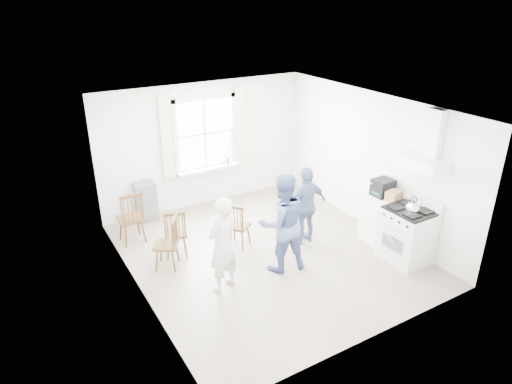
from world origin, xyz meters
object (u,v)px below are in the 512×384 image
at_px(gas_stove, 407,235).
at_px(windsor_chair_c, 171,237).
at_px(low_cabinet, 380,219).
at_px(stereo_stack, 383,187).
at_px(windsor_chair_b, 175,229).
at_px(person_mid, 282,223).
at_px(person_left, 222,245).
at_px(windsor_chair_a, 132,213).
at_px(person_right, 306,206).

xyz_separation_m(gas_stove, windsor_chair_c, (-3.48, 1.81, 0.07)).
relative_size(low_cabinet, stereo_stack, 2.62).
xyz_separation_m(low_cabinet, stereo_stack, (0.02, 0.04, 0.60)).
xyz_separation_m(windsor_chair_b, person_mid, (1.36, -1.21, 0.29)).
distance_m(windsor_chair_b, windsor_chair_c, 0.31).
xyz_separation_m(low_cabinet, windsor_chair_b, (-3.38, 1.37, 0.09)).
distance_m(gas_stove, stereo_stack, 0.93).
bearing_deg(person_left, gas_stove, 144.46).
relative_size(low_cabinet, person_left, 0.59).
distance_m(windsor_chair_a, windsor_chair_b, 0.97).
xyz_separation_m(low_cabinet, windsor_chair_c, (-3.55, 1.11, 0.11)).
relative_size(stereo_stack, person_left, 0.22).
height_order(stereo_stack, person_right, person_right).
bearing_deg(windsor_chair_c, windsor_chair_a, 106.51).
xyz_separation_m(person_mid, person_right, (0.86, 0.51, -0.11)).
bearing_deg(low_cabinet, gas_stove, -95.68).
bearing_deg(person_right, windsor_chair_c, -11.91).
height_order(windsor_chair_a, windsor_chair_c, windsor_chair_a).
relative_size(windsor_chair_c, person_right, 0.63).
distance_m(low_cabinet, person_right, 1.37).
bearing_deg(low_cabinet, windsor_chair_b, 157.98).
distance_m(stereo_stack, person_mid, 2.07).
bearing_deg(windsor_chair_b, person_right, -17.43).
distance_m(windsor_chair_c, person_right, 2.43).
distance_m(low_cabinet, person_left, 3.12).
bearing_deg(person_right, stereo_stack, 150.29).
bearing_deg(windsor_chair_a, windsor_chair_b, -59.36).
relative_size(stereo_stack, windsor_chair_c, 0.38).
distance_m(stereo_stack, windsor_chair_b, 3.69).
height_order(gas_stove, person_right, person_right).
distance_m(windsor_chair_a, windsor_chair_c, 1.14).
bearing_deg(windsor_chair_b, low_cabinet, -22.02).
bearing_deg(stereo_stack, low_cabinet, -122.00).
height_order(stereo_stack, person_left, person_left).
xyz_separation_m(gas_stove, person_mid, (-1.96, 0.86, 0.35)).
height_order(low_cabinet, windsor_chair_c, windsor_chair_c).
bearing_deg(person_right, person_mid, 29.15).
xyz_separation_m(stereo_stack, person_mid, (-2.05, 0.13, -0.22)).
distance_m(windsor_chair_a, person_left, 2.20).
bearing_deg(low_cabinet, stereo_stack, 58.00).
height_order(low_cabinet, person_left, person_left).
height_order(stereo_stack, windsor_chair_b, stereo_stack).
height_order(windsor_chair_b, person_mid, person_mid).
height_order(low_cabinet, person_mid, person_mid).
height_order(gas_stove, low_cabinet, gas_stove).
height_order(stereo_stack, windsor_chair_c, stereo_stack).
distance_m(windsor_chair_b, person_left, 1.27).
bearing_deg(person_left, person_right, 175.23).
bearing_deg(low_cabinet, windsor_chair_c, 162.67).
bearing_deg(windsor_chair_a, person_right, -29.40).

